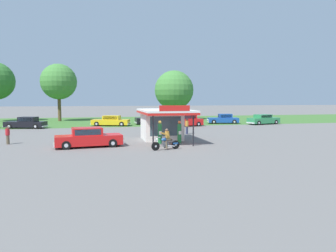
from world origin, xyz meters
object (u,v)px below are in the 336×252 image
(motorcycle_with_rider, at_px, (166,141))
(bystander_leaning_by_kiosk, at_px, (8,135))
(gas_pump_nearside, at_px, (160,134))
(parked_car_back_row_centre_left, at_px, (223,119))
(parked_car_back_row_centre, at_px, (263,120))
(bystander_standing_back_lot, at_px, (187,126))
(parked_car_back_row_left, at_px, (186,121))
(gas_pump_offside, at_px, (179,133))
(parked_car_back_row_far_left, at_px, (111,121))
(parked_car_back_row_far_right, at_px, (152,120))
(parked_car_back_row_right, at_px, (26,123))
(featured_classic_sedan, at_px, (88,138))

(motorcycle_with_rider, distance_m, bystander_leaning_by_kiosk, 13.60)
(gas_pump_nearside, xyz_separation_m, motorcycle_with_rider, (-0.03, -2.58, -0.27))
(gas_pump_nearside, xyz_separation_m, parked_car_back_row_centre_left, (14.10, 20.00, -0.25))
(motorcycle_with_rider, bearing_deg, parked_car_back_row_centre, 45.62)
(bystander_standing_back_lot, bearing_deg, parked_car_back_row_left, 74.64)
(gas_pump_nearside, relative_size, gas_pump_offside, 1.02)
(parked_car_back_row_far_left, relative_size, parked_car_back_row_centre, 1.05)
(parked_car_back_row_far_right, height_order, parked_car_back_row_right, parked_car_back_row_far_right)
(parked_car_back_row_left, height_order, parked_car_back_row_centre, parked_car_back_row_left)
(gas_pump_nearside, relative_size, bystander_leaning_by_kiosk, 1.33)
(gas_pump_offside, bearing_deg, parked_car_back_row_left, 72.14)
(parked_car_back_row_far_left, height_order, parked_car_back_row_centre, parked_car_back_row_centre)
(featured_classic_sedan, bearing_deg, parked_car_back_row_left, 52.17)
(gas_pump_nearside, distance_m, gas_pump_offside, 1.68)
(motorcycle_with_rider, relative_size, parked_car_back_row_centre, 0.42)
(motorcycle_with_rider, bearing_deg, featured_classic_sedan, 154.85)
(bystander_standing_back_lot, height_order, bystander_leaning_by_kiosk, bystander_standing_back_lot)
(featured_classic_sedan, xyz_separation_m, parked_car_back_row_far_right, (8.84, 21.13, -0.01))
(gas_pump_offside, distance_m, parked_car_back_row_right, 24.04)
(gas_pump_offside, xyz_separation_m, parked_car_back_row_right, (-15.70, 18.20, -0.23))
(parked_car_back_row_far_left, bearing_deg, motorcycle_with_rider, -82.02)
(bystander_standing_back_lot, bearing_deg, bystander_leaning_by_kiosk, -166.60)
(parked_car_back_row_centre_left, distance_m, bystander_leaning_by_kiosk, 31.42)
(gas_pump_offside, bearing_deg, bystander_standing_back_lot, 68.95)
(gas_pump_offside, height_order, parked_car_back_row_far_right, gas_pump_offside)
(featured_classic_sedan, distance_m, parked_car_back_row_centre, 30.38)
(gas_pump_offside, relative_size, bystander_leaning_by_kiosk, 1.30)
(parked_car_back_row_right, bearing_deg, bystander_standing_back_lot, -31.04)
(featured_classic_sedan, xyz_separation_m, parked_car_back_row_right, (-8.28, 18.10, -0.03))
(parked_car_back_row_centre_left, bearing_deg, parked_car_back_row_centre, -27.91)
(featured_classic_sedan, bearing_deg, gas_pump_offside, -0.77)
(parked_car_back_row_left, distance_m, parked_car_back_row_centre_left, 7.92)
(parked_car_back_row_right, xyz_separation_m, parked_car_back_row_left, (21.02, -1.69, 0.06))
(featured_classic_sedan, bearing_deg, bystander_leaning_by_kiosk, 155.67)
(parked_car_back_row_left, relative_size, parked_car_back_row_centre_left, 1.02)
(gas_pump_nearside, bearing_deg, parked_car_back_row_far_left, 99.11)
(featured_classic_sedan, height_order, parked_car_back_row_right, featured_classic_sedan)
(parked_car_back_row_far_left, distance_m, bystander_standing_back_lot, 14.61)
(gas_pump_nearside, distance_m, parked_car_back_row_centre_left, 24.47)
(gas_pump_offside, bearing_deg, motorcycle_with_rider, -123.50)
(parked_car_back_row_right, height_order, parked_car_back_row_centre, parked_car_back_row_right)
(featured_classic_sedan, bearing_deg, parked_car_back_row_right, 114.58)
(gas_pump_offside, relative_size, parked_car_back_row_far_left, 0.35)
(bystander_standing_back_lot, xyz_separation_m, bystander_leaning_by_kiosk, (-16.80, -4.00, -0.09))
(bystander_standing_back_lot, distance_m, bystander_leaning_by_kiosk, 17.27)
(gas_pump_offside, distance_m, parked_car_back_row_left, 17.34)
(gas_pump_offside, bearing_deg, parked_car_back_row_right, 130.79)
(featured_classic_sedan, height_order, bystander_leaning_by_kiosk, featured_classic_sedan)
(motorcycle_with_rider, bearing_deg, parked_car_back_row_right, 123.95)
(gas_pump_nearside, bearing_deg, parked_car_back_row_right, 127.63)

